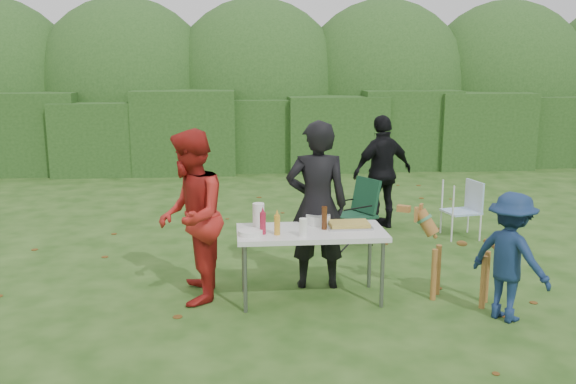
{
  "coord_description": "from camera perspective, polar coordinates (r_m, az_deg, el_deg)",
  "views": [
    {
      "loc": [
        -0.71,
        -5.85,
        2.4
      ],
      "look_at": [
        -0.08,
        0.72,
        1.0
      ],
      "focal_mm": 38.0,
      "sensor_mm": 36.0,
      "label": 1
    }
  ],
  "objects": [
    {
      "name": "ground",
      "position": [
        6.36,
        1.34,
        -10.19
      ],
      "size": [
        80.0,
        80.0,
        0.0
      ],
      "primitive_type": "plane",
      "color": "#1E4211"
    },
    {
      "name": "hedge_row",
      "position": [
        13.96,
        -2.54,
        5.59
      ],
      "size": [
        22.0,
        1.4,
        1.7
      ],
      "primitive_type": "cube",
      "color": "#23471C",
      "rests_on": "ground"
    },
    {
      "name": "food_tray",
      "position": [
        6.33,
        5.75,
        -3.21
      ],
      "size": [
        0.45,
        0.3,
        0.02
      ],
      "primitive_type": "cube",
      "color": "#B7B7BA",
      "rests_on": "folding_table"
    },
    {
      "name": "person_red_jacket",
      "position": [
        6.22,
        -9.09,
        -2.31
      ],
      "size": [
        0.67,
        0.86,
        1.77
      ],
      "primitive_type": "imported",
      "rotation": [
        0.0,
        0.0,
        -1.57
      ],
      "color": "#A81E1A",
      "rests_on": "ground"
    },
    {
      "name": "lawn_chair",
      "position": [
        8.85,
        15.89,
        -1.56
      ],
      "size": [
        0.56,
        0.56,
        0.8
      ],
      "primitive_type": null,
      "rotation": [
        0.0,
        0.0,
        3.34
      ],
      "color": "#5191D0",
      "rests_on": "ground"
    },
    {
      "name": "person_black_puffy",
      "position": [
        9.02,
        8.83,
        1.84
      ],
      "size": [
        1.06,
        0.73,
        1.67
      ],
      "primitive_type": "imported",
      "rotation": [
        0.0,
        0.0,
        3.5
      ],
      "color": "black",
      "rests_on": "ground"
    },
    {
      "name": "plate_stack",
      "position": [
        6.02,
        -3.54,
        -3.83
      ],
      "size": [
        0.24,
        0.24,
        0.05
      ],
      "primitive_type": "cylinder",
      "color": "white",
      "rests_on": "folding_table"
    },
    {
      "name": "cup_stack",
      "position": [
        5.95,
        1.44,
        -3.34
      ],
      "size": [
        0.08,
        0.08,
        0.18
      ],
      "primitive_type": "cylinder",
      "color": "white",
      "rests_on": "folding_table"
    },
    {
      "name": "mustard_bottle",
      "position": [
        6.0,
        -1.02,
        -3.1
      ],
      "size": [
        0.06,
        0.06,
        0.2
      ],
      "primitive_type": "cylinder",
      "color": "gold",
      "rests_on": "folding_table"
    },
    {
      "name": "person_cook",
      "position": [
        6.52,
        2.72,
        -1.24
      ],
      "size": [
        0.69,
        0.48,
        1.82
      ],
      "primitive_type": "imported",
      "rotation": [
        0.0,
        0.0,
        3.08
      ],
      "color": "black",
      "rests_on": "ground"
    },
    {
      "name": "child",
      "position": [
        6.12,
        20.08,
        -5.72
      ],
      "size": [
        0.82,
        0.92,
        1.24
      ],
      "primitive_type": "imported",
      "rotation": [
        0.0,
        0.0,
        2.15
      ],
      "color": "#14294E",
      "rests_on": "ground"
    },
    {
      "name": "focaccia_bread",
      "position": [
        6.32,
        5.76,
        -2.97
      ],
      "size": [
        0.4,
        0.26,
        0.04
      ],
      "primitive_type": "cube",
      "color": "gold",
      "rests_on": "food_tray"
    },
    {
      "name": "beer_bottle",
      "position": [
        6.2,
        3.42,
        -2.43
      ],
      "size": [
        0.06,
        0.06,
        0.24
      ],
      "primitive_type": "cylinder",
      "color": "#47230F",
      "rests_on": "folding_table"
    },
    {
      "name": "pasta_bowl",
      "position": [
        6.42,
        2.83,
        -2.56
      ],
      "size": [
        0.26,
        0.26,
        0.1
      ],
      "primitive_type": "cylinder",
      "color": "silver",
      "rests_on": "folding_table"
    },
    {
      "name": "dog",
      "position": [
        6.46,
        15.89,
        -5.91
      ],
      "size": [
        1.04,
        0.86,
        0.94
      ],
      "primitive_type": null,
      "rotation": [
        0.0,
        0.0,
        2.58
      ],
      "color": "#9D662F",
      "rests_on": "ground"
    },
    {
      "name": "folding_table",
      "position": [
        6.21,
        2.16,
        -4.07
      ],
      "size": [
        1.5,
        0.7,
        0.74
      ],
      "color": "silver",
      "rests_on": "ground"
    },
    {
      "name": "camping_chair",
      "position": [
        8.22,
        6.2,
        -1.85
      ],
      "size": [
        0.76,
        0.76,
        0.89
      ],
      "primitive_type": null,
      "rotation": [
        0.0,
        0.0,
        3.63
      ],
      "color": "#153F28",
      "rests_on": "ground"
    },
    {
      "name": "shrub_backdrop",
      "position": [
        15.49,
        -2.88,
        9.0
      ],
      "size": [
        20.0,
        2.6,
        3.2
      ],
      "primitive_type": "ellipsoid",
      "color": "#3D6628",
      "rests_on": "ground"
    },
    {
      "name": "ketchup_bottle",
      "position": [
        6.03,
        -2.37,
        -2.94
      ],
      "size": [
        0.06,
        0.06,
        0.22
      ],
      "primitive_type": "cylinder",
      "color": "#A71C36",
      "rests_on": "folding_table"
    },
    {
      "name": "paper_towel_roll",
      "position": [
        6.24,
        -2.78,
        -2.23
      ],
      "size": [
        0.12,
        0.12,
        0.26
      ],
      "primitive_type": "cylinder",
      "color": "white",
      "rests_on": "folding_table"
    }
  ]
}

